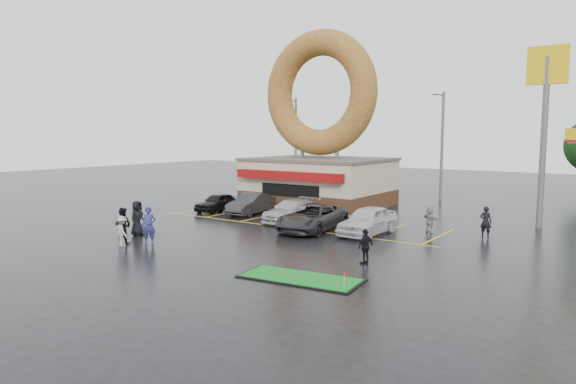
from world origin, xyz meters
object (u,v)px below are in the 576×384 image
Objects in this scene: car_silver at (291,210)px; car_grey at (312,218)px; putting_green at (301,278)px; streetlight_left at (295,142)px; person_cameraman at (365,246)px; shell_sign at (546,102)px; streetlight_mid at (442,144)px; car_dgrey at (251,204)px; car_white at (368,220)px; dumpster at (255,192)px; donut_shop at (319,148)px; car_black at (217,202)px; person_blue at (149,226)px.

car_grey is (2.81, -1.94, 0.06)m from car_silver.
car_silver is 13.23m from putting_green.
putting_green is (17.44, -25.12, -4.74)m from streetlight_left.
person_cameraman is (6.00, -5.18, 0.01)m from car_grey.
shell_sign reaches higher than person_cameraman.
streetlight_mid reaches higher than person_cameraman.
person_cameraman reaches higher than car_dgrey.
car_white is 2.58× the size of dumpster.
dumpster is (-8.99, 7.51, -0.04)m from car_silver.
car_white is 6.61m from person_cameraman.
car_silver is (-13.39, -6.56, -6.68)m from shell_sign.
donut_shop is 7.50× the size of dumpster.
streetlight_mid is at bearing 50.87° from car_black.
dumpster is at bearing 120.05° from car_dgrey.
car_white is (8.58, -8.69, -3.67)m from donut_shop.
car_dgrey reaches higher than car_black.
streetlight_mid is 5.88× the size of person_cameraman.
car_dgrey is at bearing 152.73° from car_grey.
streetlight_mid is 5.00× the size of dumpster.
car_dgrey reaches higher than putting_green.
car_silver is (3.98, -0.79, -0.03)m from car_dgrey.
car_dgrey is 2.25× the size of person_blue.
streetlight_left and streetlight_mid have the same top height.
donut_shop reaches higher than person_blue.
streetlight_mid is 1.83× the size of putting_green.
car_white is at bearing -9.59° from car_black.
shell_sign is 2.43× the size of car_dgrey.
person_blue is at bearing -132.84° from shell_sign.
person_cameraman is (12.79, -7.91, 0.04)m from car_dgrey.
car_dgrey is 8.39m from dumpster.
shell_sign reaches higher than car_black.
person_blue is (2.11, -10.67, 0.25)m from car_dgrey.
putting_green is (1.86, -9.48, -0.75)m from car_white.
streetlight_mid is at bearing 97.50° from putting_green.
donut_shop reaches higher than car_white.
dumpster is (-5.01, 6.73, -0.07)m from car_dgrey.
car_white is 11.72m from person_blue.
car_black is 7.42m from dumpster.
shell_sign is at bearing -3.80° from dumpster.
car_silver is at bearing -41.26° from dumpster.
car_white is (15.58, -15.64, -3.99)m from streetlight_left.
car_black is 0.78× the size of putting_green.
car_silver is (2.61, -7.53, -3.77)m from donut_shop.
person_blue reaches higher than car_dgrey.
car_grey is 9.22m from person_blue.
donut_shop is 7.43m from dumpster.
putting_green is at bearing -54.47° from car_silver.
donut_shop reaches higher than shell_sign.
car_grey is at bearing -16.32° from car_black.
car_grey is (5.42, -9.47, -3.71)m from donut_shop.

